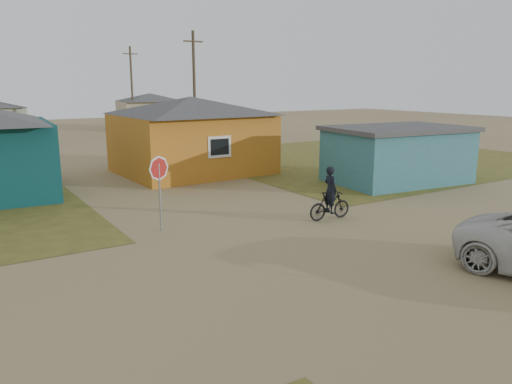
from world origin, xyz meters
TOP-DOWN VIEW (x-y plane):
  - ground at (0.00, 0.00)m, footprint 120.00×120.00m
  - grass_ne at (14.00, 13.00)m, footprint 20.00×18.00m
  - house_yellow at (2.50, 14.00)m, footprint 7.72×6.76m
  - shed_turquoise at (9.50, 6.50)m, footprint 6.71×4.93m
  - house_beige_east at (10.00, 40.00)m, footprint 6.95×6.05m
  - utility_pole_near at (6.50, 22.00)m, footprint 1.40×0.20m
  - utility_pole_far at (7.50, 38.00)m, footprint 1.40×0.20m
  - stop_sign at (-2.88, 4.84)m, footprint 0.78×0.07m
  - cyclist at (2.47, 3.01)m, footprint 1.65×0.61m

SIDE VIEW (x-z plane):
  - ground at x=0.00m, z-range 0.00..0.00m
  - grass_ne at x=14.00m, z-range 0.00..0.01m
  - cyclist at x=2.47m, z-range -0.25..1.58m
  - shed_turquoise at x=9.50m, z-range 0.01..2.61m
  - stop_sign at x=-2.88m, z-range 0.56..2.94m
  - house_beige_east at x=10.00m, z-range 0.06..3.66m
  - house_yellow at x=2.50m, z-range 0.05..3.95m
  - utility_pole_near at x=6.50m, z-range 0.14..8.14m
  - utility_pole_far at x=7.50m, z-range 0.14..8.14m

